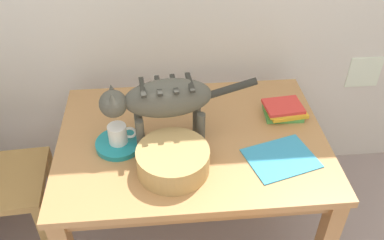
# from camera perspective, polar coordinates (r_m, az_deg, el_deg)

# --- Properties ---
(dining_table) EXTENTS (1.21, 0.87, 0.73)m
(dining_table) POSITION_cam_1_polar(r_m,az_deg,el_deg) (1.95, -0.00, -4.38)
(dining_table) COLOR #B37D4A
(dining_table) RESTS_ON ground_plane
(cat) EXTENTS (0.67, 0.18, 0.32)m
(cat) POSITION_cam_1_polar(r_m,az_deg,el_deg) (1.74, -4.18, 2.68)
(cat) COLOR #4F4C41
(cat) RESTS_ON dining_table
(saucer_bowl) EXTENTS (0.21, 0.21, 0.03)m
(saucer_bowl) POSITION_cam_1_polar(r_m,az_deg,el_deg) (1.87, -9.94, -3.22)
(saucer_bowl) COLOR teal
(saucer_bowl) RESTS_ON dining_table
(coffee_mug) EXTENTS (0.12, 0.08, 0.09)m
(coffee_mug) POSITION_cam_1_polar(r_m,az_deg,el_deg) (1.83, -10.02, -1.89)
(coffee_mug) COLOR white
(coffee_mug) RESTS_ON saucer_bowl
(magazine) EXTENTS (0.33, 0.29, 0.01)m
(magazine) POSITION_cam_1_polar(r_m,az_deg,el_deg) (1.83, 12.05, -5.12)
(magazine) COLOR #3394BE
(magazine) RESTS_ON dining_table
(book_stack) EXTENTS (0.21, 0.16, 0.06)m
(book_stack) POSITION_cam_1_polar(r_m,az_deg,el_deg) (2.05, 12.47, 1.34)
(book_stack) COLOR #4EA54C
(book_stack) RESTS_ON dining_table
(wicker_basket) EXTENTS (0.30, 0.30, 0.10)m
(wicker_basket) POSITION_cam_1_polar(r_m,az_deg,el_deg) (1.71, -2.61, -5.46)
(wicker_basket) COLOR tan
(wicker_basket) RESTS_ON dining_table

